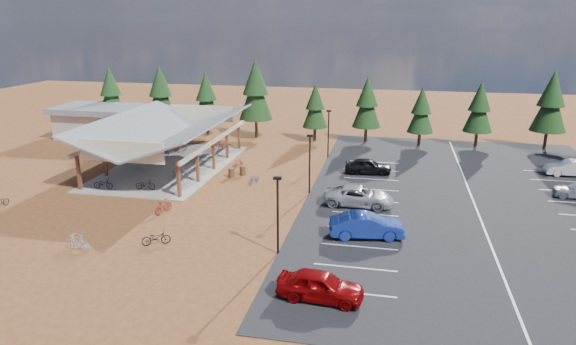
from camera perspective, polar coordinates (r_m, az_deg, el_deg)
The scene contains 38 objects.
ground at distance 43.27m, azimuth -4.62°, elevation -2.70°, with size 140.00×140.00×0.00m, color brown.
asphalt_lot at distance 44.96m, azimuth 19.84°, elevation -2.90°, with size 27.00×44.00×0.04m, color black.
concrete_pad at distance 52.93m, azimuth -12.91°, elevation 0.64°, with size 10.60×18.60×0.10m, color gray.
bike_pavilion at distance 52.03m, azimuth -13.18°, elevation 4.63°, with size 11.65×19.40×4.97m.
outbuilding at distance 68.47m, azimuth -19.96°, elevation 5.39°, with size 11.00×7.00×3.90m.
lamp_post_0 at distance 31.96m, azimuth -1.15°, elevation -4.17°, with size 0.50×0.25×5.14m.
lamp_post_1 at distance 43.16m, azimuth 2.43°, elevation 1.43°, with size 0.50×0.25×5.14m.
lamp_post_2 at distance 54.70m, azimuth 4.52°, elevation 4.70°, with size 0.50×0.25×5.14m.
trash_bin_0 at distance 48.46m, azimuth -6.29°, elevation -0.03°, with size 0.60×0.60×0.90m, color #4F371C.
trash_bin_1 at distance 49.05m, azimuth -5.04°, elevation 0.21°, with size 0.60×0.60×0.90m, color #4F371C.
pine_0 at distance 71.83m, azimuth -19.09°, elevation 8.46°, with size 3.58×3.58×8.33m.
pine_1 at distance 67.33m, azimuth -13.98°, elevation 8.62°, with size 3.78×3.78×8.80m.
pine_2 at distance 65.74m, azimuth -9.07°, elevation 8.29°, with size 3.44×3.44×8.01m.
pine_3 at distance 63.58m, azimuth -3.62°, elevation 9.10°, with size 4.15×4.15×9.67m.
pine_4 at distance 61.97m, azimuth 3.04°, elevation 7.39°, with size 3.01×3.01×7.01m.
pine_5 at distance 61.73m, azimuth 8.78°, elevation 7.68°, with size 3.38×3.38×7.88m.
pine_6 at distance 61.07m, azimuth 14.60°, elevation 6.71°, with size 2.99×2.99×6.98m.
pine_7 at distance 62.64m, azimuth 20.50°, elevation 6.80°, with size 3.27×3.27×7.62m.
pine_8 at distance 64.42m, azimuth 27.19°, elevation 6.98°, with size 3.83×3.83×8.92m.
bike_0 at distance 47.51m, azimuth -19.84°, elevation -1.17°, with size 0.61×1.74×0.92m, color black.
bike_1 at distance 52.11m, azimuth -16.02°, elevation 0.83°, with size 0.51×1.81×1.09m, color gray.
bike_2 at distance 56.76m, azimuth -13.92°, elevation 2.16°, with size 0.57×1.64×0.86m, color #174890.
bike_3 at distance 58.81m, azimuth -11.96°, elevation 2.85°, with size 0.45×1.59×0.96m, color maroon.
bike_4 at distance 46.17m, azimuth -15.57°, elevation -1.29°, with size 0.61×1.74×0.92m, color black.
bike_5 at distance 48.72m, azimuth -11.91°, elevation 0.05°, with size 0.52×1.85×1.11m, color gray.
bike_6 at distance 53.70m, azimuth -9.91°, elevation 1.62°, with size 0.62×1.78×0.94m, color navy.
bike_7 at distance 58.74m, azimuth -7.97°, elevation 3.12°, with size 0.52×1.85×1.11m, color maroon.
bike_8 at distance 46.52m, azimuth -29.38°, elevation -2.91°, with size 0.59×1.70×0.89m, color black.
bike_11 at distance 40.58m, azimuth -13.69°, elevation -3.68°, with size 0.51×1.79×1.08m, color maroon.
bike_12 at distance 35.23m, azimuth -14.45°, elevation -7.04°, with size 0.66×1.89×0.99m, color black.
bike_13 at distance 35.96m, azimuth -22.31°, elevation -7.21°, with size 0.52×1.84×1.11m, color #A0A3A9.
bike_14 at distance 46.58m, azimuth -3.80°, elevation -0.72°, with size 0.54×1.55×0.81m, color #1B219A.
bike_15 at distance 51.49m, azimuth -5.60°, elevation 1.00°, with size 0.42×1.48×0.89m, color maroon.
car_0 at distance 27.86m, azimuth 3.62°, elevation -12.43°, with size 1.87×4.64×1.58m, color #7B0405.
car_1 at distance 35.45m, azimuth 8.73°, elevation -5.86°, with size 1.76×5.04×1.66m, color navy.
car_2 at distance 41.25m, azimuth 7.89°, elevation -2.61°, with size 2.54×5.52×1.53m, color #97999E.
car_4 at distance 49.76m, azimuth 8.89°, elevation 0.72°, with size 1.77×4.39×1.50m, color black.
car_9 at distance 55.39m, azimuth 28.86°, elevation 0.43°, with size 1.56×4.48×1.48m, color silver.
Camera 1 is at (11.76, -39.05, 14.44)m, focal length 32.00 mm.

